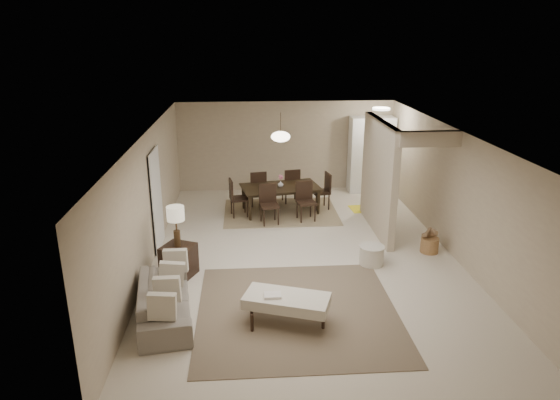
{
  "coord_description": "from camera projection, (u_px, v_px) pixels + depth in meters",
  "views": [
    {
      "loc": [
        -1.12,
        -9.18,
        4.29
      ],
      "look_at": [
        -0.45,
        0.39,
        1.05
      ],
      "focal_mm": 32.0,
      "sensor_mm": 36.0,
      "label": 1
    }
  ],
  "objects": [
    {
      "name": "round_pouf",
      "position": [
        372.0,
        255.0,
        9.65
      ],
      "size": [
        0.49,
        0.49,
        0.38
      ],
      "primitive_type": "cylinder",
      "color": "beige",
      "rests_on": "floor"
    },
    {
      "name": "sofa",
      "position": [
        165.0,
        301.0,
        7.83
      ],
      "size": [
        2.06,
        1.06,
        0.58
      ],
      "primitive_type": "imported",
      "rotation": [
        0.0,
        0.0,
        1.72
      ],
      "color": "gray",
      "rests_on": "floor"
    },
    {
      "name": "ottoman_bench",
      "position": [
        287.0,
        301.0,
        7.65
      ],
      "size": [
        1.42,
        0.98,
        0.46
      ],
      "rotation": [
        0.0,
        0.0,
        -0.33
      ],
      "color": "beige",
      "rests_on": "living_rug"
    },
    {
      "name": "side_table",
      "position": [
        179.0,
        261.0,
        9.18
      ],
      "size": [
        0.71,
        0.71,
        0.59
      ],
      "primitive_type": "cube",
      "rotation": [
        0.0,
        0.0,
        -0.43
      ],
      "color": "black",
      "rests_on": "floor"
    },
    {
      "name": "flush_light",
      "position": [
        381.0,
        109.0,
        12.52
      ],
      "size": [
        0.44,
        0.44,
        0.05
      ],
      "primitive_type": "cylinder",
      "color": "white",
      "rests_on": "ceiling"
    },
    {
      "name": "dining_table",
      "position": [
        281.0,
        200.0,
        12.4
      ],
      "size": [
        2.06,
        1.38,
        0.67
      ],
      "primitive_type": "imported",
      "rotation": [
        0.0,
        0.0,
        0.18
      ],
      "color": "black",
      "rests_on": "dining_rug"
    },
    {
      "name": "wicker_basket",
      "position": [
        429.0,
        245.0,
        10.19
      ],
      "size": [
        0.47,
        0.47,
        0.31
      ],
      "primitive_type": "cylinder",
      "rotation": [
        0.0,
        0.0,
        0.38
      ],
      "color": "brown",
      "rests_on": "floor"
    },
    {
      "name": "back_wall",
      "position": [
        286.0,
        146.0,
        13.98
      ],
      "size": [
        6.0,
        0.0,
        6.0
      ],
      "primitive_type": "plane",
      "rotation": [
        1.57,
        0.0,
        0.0
      ],
      "color": "tan",
      "rests_on": "floor"
    },
    {
      "name": "dining_rug",
      "position": [
        281.0,
        212.0,
        12.51
      ],
      "size": [
        2.8,
        2.1,
        0.01
      ],
      "primitive_type": "cube",
      "color": "#8E7858",
      "rests_on": "floor"
    },
    {
      "name": "pendant_light",
      "position": [
        281.0,
        137.0,
        11.9
      ],
      "size": [
        0.46,
        0.46,
        0.71
      ],
      "color": "#4C3620",
      "rests_on": "ceiling"
    },
    {
      "name": "floor",
      "position": [
        303.0,
        255.0,
        10.13
      ],
      "size": [
        9.0,
        9.0,
        0.0
      ],
      "primitive_type": "plane",
      "color": "beige",
      "rests_on": "ground"
    },
    {
      "name": "table_lamp",
      "position": [
        176.0,
        217.0,
        8.91
      ],
      "size": [
        0.32,
        0.32,
        0.76
      ],
      "color": "#4C3620",
      "rests_on": "side_table"
    },
    {
      "name": "vase",
      "position": [
        281.0,
        184.0,
        12.27
      ],
      "size": [
        0.15,
        0.15,
        0.15
      ],
      "primitive_type": "imported",
      "rotation": [
        0.0,
        0.0,
        0.06
      ],
      "color": "silver",
      "rests_on": "dining_table"
    },
    {
      "name": "doorway",
      "position": [
        156.0,
        201.0,
        10.17
      ],
      "size": [
        0.04,
        0.9,
        2.04
      ],
      "primitive_type": "cube",
      "color": "black",
      "rests_on": "floor"
    },
    {
      "name": "living_rug",
      "position": [
        297.0,
        311.0,
        8.06
      ],
      "size": [
        3.2,
        3.2,
        0.01
      ],
      "primitive_type": "cube",
      "color": "brown",
      "rests_on": "floor"
    },
    {
      "name": "left_wall",
      "position": [
        149.0,
        200.0,
        9.53
      ],
      "size": [
        0.0,
        9.0,
        9.0
      ],
      "primitive_type": "plane",
      "rotation": [
        1.57,
        0.0,
        1.57
      ],
      "color": "tan",
      "rests_on": "floor"
    },
    {
      "name": "pantry_cabinet",
      "position": [
        371.0,
        155.0,
        13.87
      ],
      "size": [
        1.2,
        0.55,
        2.1
      ],
      "primitive_type": "cube",
      "color": "white",
      "rests_on": "floor"
    },
    {
      "name": "dining_chairs",
      "position": [
        281.0,
        194.0,
        12.36
      ],
      "size": [
        2.54,
        2.02,
        0.94
      ],
      "color": "black",
      "rests_on": "dining_rug"
    },
    {
      "name": "yellow_mat",
      "position": [
        369.0,
        208.0,
        12.76
      ],
      "size": [
        1.01,
        0.67,
        0.01
      ],
      "primitive_type": "cube",
      "rotation": [
        0.0,
        0.0,
        0.09
      ],
      "color": "yellow",
      "rests_on": "floor"
    },
    {
      "name": "ceiling",
      "position": [
        305.0,
        133.0,
        9.33
      ],
      "size": [
        9.0,
        9.0,
        0.0
      ],
      "primitive_type": "plane",
      "rotation": [
        3.14,
        0.0,
        0.0
      ],
      "color": "white",
      "rests_on": "back_wall"
    },
    {
      "name": "right_wall",
      "position": [
        454.0,
        193.0,
        9.93
      ],
      "size": [
        0.0,
        9.0,
        9.0
      ],
      "primitive_type": "plane",
      "rotation": [
        1.57,
        0.0,
        -1.57
      ],
      "color": "tan",
      "rests_on": "floor"
    },
    {
      "name": "partition",
      "position": [
        379.0,
        177.0,
        11.03
      ],
      "size": [
        0.15,
        2.5,
        2.5
      ],
      "primitive_type": "cube",
      "color": "tan",
      "rests_on": "floor"
    }
  ]
}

